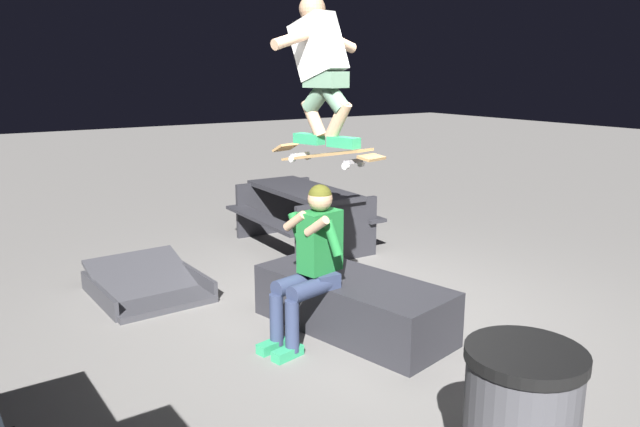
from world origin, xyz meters
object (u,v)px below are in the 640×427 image
at_px(skater_airborne, 320,64).
at_px(ledge_box_main, 352,304).
at_px(kicker_ramp, 148,288).
at_px(picnic_table_back, 303,207).
at_px(skateboard, 326,155).
at_px(person_sitting_on_ledge, 311,258).

bearing_deg(skater_airborne, ledge_box_main, -98.75).
xyz_separation_m(skater_airborne, kicker_ramp, (1.74, 0.90, -2.15)).
height_order(ledge_box_main, picnic_table_back, picnic_table_back).
xyz_separation_m(ledge_box_main, skater_airborne, (0.05, 0.30, 1.99)).
relative_size(skateboard, kicker_ramp, 0.85).
relative_size(skater_airborne, kicker_ramp, 0.91).
distance_m(ledge_box_main, picnic_table_back, 2.61).
bearing_deg(kicker_ramp, ledge_box_main, -146.15).
xyz_separation_m(skateboard, skater_airborne, (0.06, 0.01, 0.69)).
bearing_deg(skater_airborne, person_sitting_on_ledge, 111.07).
xyz_separation_m(skater_airborne, picnic_table_back, (2.35, -1.30, -1.72)).
bearing_deg(ledge_box_main, skater_airborne, 81.25).
xyz_separation_m(person_sitting_on_ledge, picnic_table_back, (2.40, -1.42, -0.21)).
height_order(skater_airborne, kicker_ramp, skater_airborne).
distance_m(ledge_box_main, kicker_ramp, 2.16).
xyz_separation_m(skateboard, kicker_ramp, (1.79, 0.91, -1.47)).
distance_m(skater_airborne, kicker_ramp, 2.91).
bearing_deg(picnic_table_back, skateboard, 151.87).
xyz_separation_m(ledge_box_main, picnic_table_back, (2.39, -1.00, 0.27)).
distance_m(skater_airborne, picnic_table_back, 3.19).
bearing_deg(skateboard, skater_airborne, 13.62).
height_order(skateboard, skater_airborne, skater_airborne).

